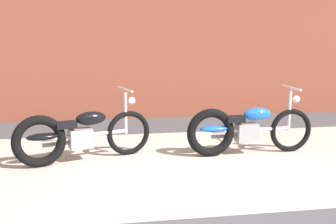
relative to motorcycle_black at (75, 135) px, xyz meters
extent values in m
plane|color=#47474C|center=(1.67, -2.01, -0.40)|extent=(80.00, 80.00, 0.00)
cube|color=#B2ADA3|center=(1.67, -0.26, -0.40)|extent=(36.00, 3.50, 0.01)
torus|color=black|center=(0.77, 0.24, -0.06)|extent=(0.67, 0.28, 0.68)
torus|color=black|center=(-0.47, -0.15, -0.03)|extent=(0.74, 0.34, 0.73)
cylinder|color=silver|center=(0.15, 0.05, -0.02)|extent=(1.20, 0.42, 0.06)
cube|color=#99999E|center=(0.07, 0.02, -0.06)|extent=(0.37, 0.31, 0.28)
ellipsoid|color=black|center=(0.23, 0.07, 0.22)|extent=(0.48, 0.31, 0.20)
ellipsoid|color=black|center=(-0.42, -0.13, 0.03)|extent=(0.47, 0.30, 0.10)
cube|color=black|center=(-0.12, -0.04, 0.16)|extent=(0.33, 0.27, 0.08)
cylinder|color=silver|center=(0.73, 0.23, 0.25)|extent=(0.06, 0.06, 0.62)
cylinder|color=silver|center=(0.73, 0.23, 0.61)|extent=(0.20, 0.56, 0.03)
sphere|color=white|center=(0.83, 0.26, 0.43)|extent=(0.11, 0.11, 0.11)
cylinder|color=silver|center=(-0.20, 0.09, -0.14)|extent=(0.54, 0.22, 0.06)
torus|color=black|center=(3.28, 0.02, -0.06)|extent=(0.68, 0.11, 0.68)
torus|color=black|center=(1.98, -0.03, -0.03)|extent=(0.73, 0.16, 0.73)
cylinder|color=silver|center=(2.63, -0.01, -0.02)|extent=(1.24, 0.10, 0.06)
cube|color=#99999E|center=(2.55, -0.01, -0.06)|extent=(0.33, 0.23, 0.28)
ellipsoid|color=blue|center=(2.71, -0.01, 0.22)|extent=(0.45, 0.21, 0.20)
ellipsoid|color=blue|center=(2.03, -0.03, 0.03)|extent=(0.45, 0.20, 0.10)
cube|color=black|center=(2.35, -0.02, 0.16)|extent=(0.29, 0.21, 0.08)
cylinder|color=silver|center=(3.24, 0.01, 0.25)|extent=(0.05, 0.05, 0.62)
cylinder|color=silver|center=(3.24, 0.01, 0.61)|extent=(0.05, 0.58, 0.03)
sphere|color=white|center=(3.34, 0.02, 0.43)|extent=(0.11, 0.11, 0.11)
cylinder|color=silver|center=(2.30, 0.13, -0.14)|extent=(0.55, 0.08, 0.06)
camera|label=1|loc=(0.47, -5.50, 1.36)|focal=41.58mm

